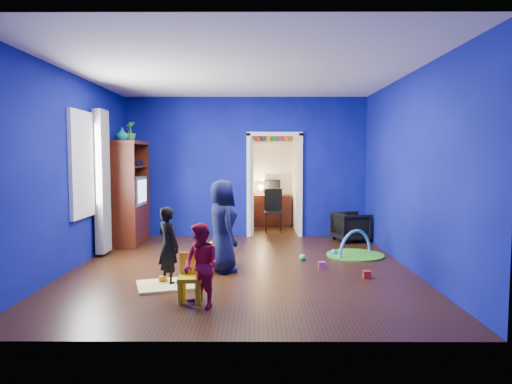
{
  "coord_description": "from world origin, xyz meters",
  "views": [
    {
      "loc": [
        0.25,
        -6.75,
        1.66
      ],
      "look_at": [
        0.22,
        0.4,
        1.11
      ],
      "focal_mm": 32.0,
      "sensor_mm": 36.0,
      "label": 1
    }
  ],
  "objects_px": {
    "hopper_ball": "(220,253)",
    "toddler_red": "(201,266)",
    "study_desk": "(272,210)",
    "tv_armoire": "(128,193)",
    "vase": "(122,134)",
    "armchair": "(351,227)",
    "play_mat": "(355,255)",
    "child_navy": "(222,226)",
    "child_black": "(168,246)",
    "folding_chair": "(273,211)",
    "kid_chair": "(190,280)",
    "crt_tv": "(130,191)"
  },
  "relations": [
    {
      "from": "folding_chair",
      "to": "child_navy",
      "type": "bearing_deg",
      "value": -103.81
    },
    {
      "from": "kid_chair",
      "to": "study_desk",
      "type": "bearing_deg",
      "value": 76.81
    },
    {
      "from": "study_desk",
      "to": "folding_chair",
      "type": "height_order",
      "value": "folding_chair"
    },
    {
      "from": "child_navy",
      "to": "hopper_ball",
      "type": "height_order",
      "value": "child_navy"
    },
    {
      "from": "tv_armoire",
      "to": "hopper_ball",
      "type": "xyz_separation_m",
      "value": [
        1.9,
        -1.86,
        -0.76
      ]
    },
    {
      "from": "crt_tv",
      "to": "folding_chair",
      "type": "height_order",
      "value": "crt_tv"
    },
    {
      "from": "vase",
      "to": "hopper_ball",
      "type": "distance_m",
      "value": 3.08
    },
    {
      "from": "child_black",
      "to": "toddler_red",
      "type": "height_order",
      "value": "child_black"
    },
    {
      "from": "study_desk",
      "to": "folding_chair",
      "type": "distance_m",
      "value": 0.96
    },
    {
      "from": "toddler_red",
      "to": "folding_chair",
      "type": "height_order",
      "value": "toddler_red"
    },
    {
      "from": "child_navy",
      "to": "study_desk",
      "type": "relative_size",
      "value": 1.52
    },
    {
      "from": "child_navy",
      "to": "child_black",
      "type": "bearing_deg",
      "value": 110.73
    },
    {
      "from": "toddler_red",
      "to": "folding_chair",
      "type": "xyz_separation_m",
      "value": [
        0.98,
        5.1,
        -0.01
      ]
    },
    {
      "from": "child_black",
      "to": "folding_chair",
      "type": "relative_size",
      "value": 1.11
    },
    {
      "from": "play_mat",
      "to": "tv_armoire",
      "type": "bearing_deg",
      "value": 166.01
    },
    {
      "from": "play_mat",
      "to": "vase",
      "type": "bearing_deg",
      "value": 170.0
    },
    {
      "from": "study_desk",
      "to": "child_black",
      "type": "bearing_deg",
      "value": -106.44
    },
    {
      "from": "armchair",
      "to": "child_navy",
      "type": "distance_m",
      "value": 3.4
    },
    {
      "from": "child_black",
      "to": "child_navy",
      "type": "distance_m",
      "value": 0.94
    },
    {
      "from": "toddler_red",
      "to": "play_mat",
      "type": "relative_size",
      "value": 0.98
    },
    {
      "from": "crt_tv",
      "to": "toddler_red",
      "type": "bearing_deg",
      "value": -63.92
    },
    {
      "from": "toddler_red",
      "to": "play_mat",
      "type": "height_order",
      "value": "toddler_red"
    },
    {
      "from": "folding_chair",
      "to": "hopper_ball",
      "type": "bearing_deg",
      "value": -105.64
    },
    {
      "from": "study_desk",
      "to": "armchair",
      "type": "bearing_deg",
      "value": -53.94
    },
    {
      "from": "child_navy",
      "to": "vase",
      "type": "distance_m",
      "value": 3.01
    },
    {
      "from": "folding_chair",
      "to": "play_mat",
      "type": "bearing_deg",
      "value": -61.95
    },
    {
      "from": "armchair",
      "to": "play_mat",
      "type": "distance_m",
      "value": 1.38
    },
    {
      "from": "vase",
      "to": "folding_chair",
      "type": "distance_m",
      "value": 3.67
    },
    {
      "from": "armchair",
      "to": "study_desk",
      "type": "xyz_separation_m",
      "value": [
        -1.5,
        2.06,
        0.09
      ]
    },
    {
      "from": "child_navy",
      "to": "toddler_red",
      "type": "relative_size",
      "value": 1.43
    },
    {
      "from": "hopper_ball",
      "to": "play_mat",
      "type": "xyz_separation_m",
      "value": [
        2.22,
        0.83,
        -0.21
      ]
    },
    {
      "from": "hopper_ball",
      "to": "tv_armoire",
      "type": "bearing_deg",
      "value": 135.75
    },
    {
      "from": "vase",
      "to": "play_mat",
      "type": "relative_size",
      "value": 0.25
    },
    {
      "from": "tv_armoire",
      "to": "vase",
      "type": "bearing_deg",
      "value": -90.0
    },
    {
      "from": "crt_tv",
      "to": "folding_chair",
      "type": "xyz_separation_m",
      "value": [
        2.78,
        1.41,
        -0.56
      ]
    },
    {
      "from": "armchair",
      "to": "study_desk",
      "type": "height_order",
      "value": "study_desk"
    },
    {
      "from": "armchair",
      "to": "crt_tv",
      "type": "relative_size",
      "value": 0.9
    },
    {
      "from": "tv_armoire",
      "to": "crt_tv",
      "type": "xyz_separation_m",
      "value": [
        0.04,
        0.0,
        0.04
      ]
    },
    {
      "from": "crt_tv",
      "to": "hopper_ball",
      "type": "bearing_deg",
      "value": -44.86
    },
    {
      "from": "toddler_red",
      "to": "study_desk",
      "type": "bearing_deg",
      "value": 126.55
    },
    {
      "from": "vase",
      "to": "folding_chair",
      "type": "xyz_separation_m",
      "value": [
        2.82,
        1.71,
        -1.62
      ]
    },
    {
      "from": "kid_chair",
      "to": "folding_chair",
      "type": "bearing_deg",
      "value": 74.74
    },
    {
      "from": "kid_chair",
      "to": "child_black",
      "type": "bearing_deg",
      "value": 116.06
    },
    {
      "from": "armchair",
      "to": "study_desk",
      "type": "bearing_deg",
      "value": 20.54
    },
    {
      "from": "hopper_ball",
      "to": "toddler_red",
      "type": "bearing_deg",
      "value": -91.88
    },
    {
      "from": "vase",
      "to": "armchair",
      "type": "bearing_deg",
      "value": 8.08
    },
    {
      "from": "child_navy",
      "to": "tv_armoire",
      "type": "distance_m",
      "value": 2.89
    },
    {
      "from": "child_black",
      "to": "tv_armoire",
      "type": "xyz_separation_m",
      "value": [
        -1.3,
        2.76,
        0.47
      ]
    },
    {
      "from": "child_black",
      "to": "play_mat",
      "type": "relative_size",
      "value": 1.06
    },
    {
      "from": "child_navy",
      "to": "study_desk",
      "type": "bearing_deg",
      "value": -35.55
    }
  ]
}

